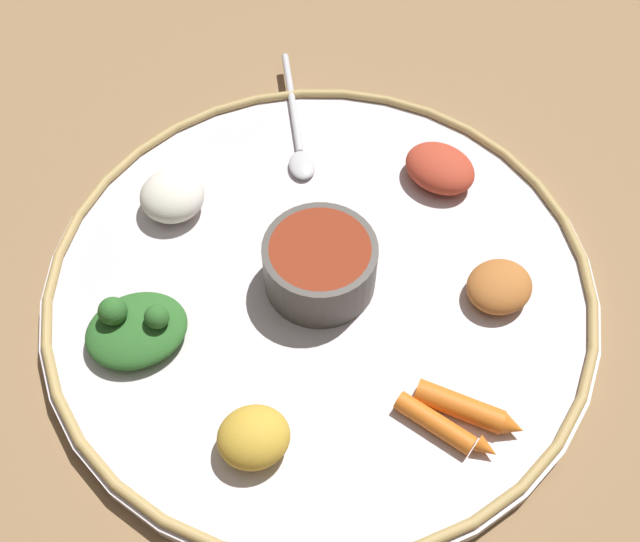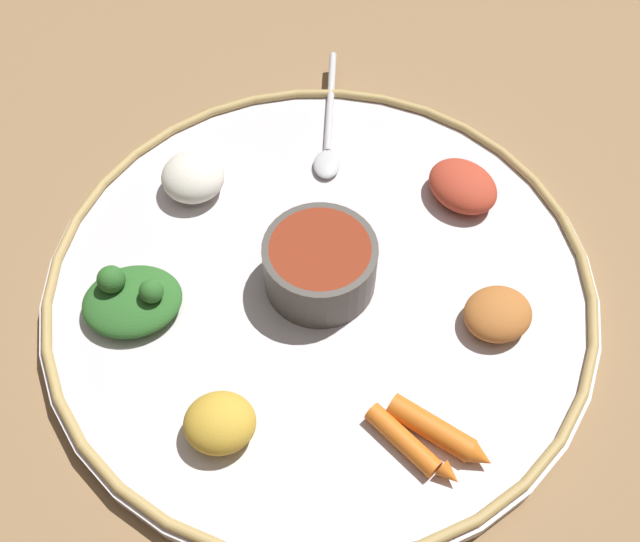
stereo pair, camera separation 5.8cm
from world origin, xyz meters
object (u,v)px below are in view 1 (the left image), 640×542
(spoon, at_px, (297,134))
(greens_pile, at_px, (136,328))
(center_bowl, at_px, (320,264))
(carrot_outer, at_px, (468,409))
(carrot_near_spoon, at_px, (443,428))

(spoon, bearing_deg, greens_pile, -158.12)
(center_bowl, height_order, greens_pile, center_bowl)
(spoon, distance_m, carrot_outer, 0.30)
(carrot_near_spoon, bearing_deg, center_bowl, 85.10)
(carrot_near_spoon, bearing_deg, greens_pile, 122.27)
(spoon, relative_size, carrot_outer, 1.93)
(center_bowl, height_order, spoon, center_bowl)
(carrot_near_spoon, bearing_deg, carrot_outer, -4.21)
(center_bowl, xyz_separation_m, spoon, (0.08, 0.14, -0.02))
(spoon, xyz_separation_m, carrot_near_spoon, (-0.10, -0.29, 0.00))
(carrot_outer, bearing_deg, greens_pile, 126.48)
(center_bowl, relative_size, carrot_outer, 1.15)
(greens_pile, bearing_deg, carrot_near_spoon, -57.73)
(center_bowl, bearing_deg, spoon, 58.54)
(spoon, bearing_deg, center_bowl, -121.46)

